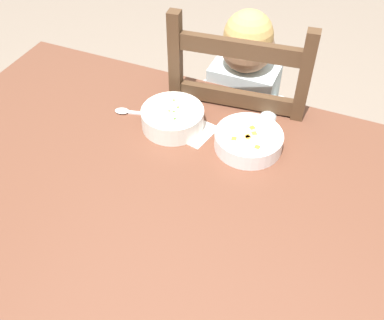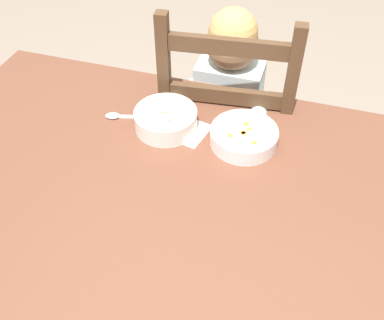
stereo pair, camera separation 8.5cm
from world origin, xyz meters
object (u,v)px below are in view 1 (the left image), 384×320
dining_table (186,213)px  child_figure (240,104)px  dining_chair (238,139)px  bowl_of_peas (173,118)px  spoon (129,112)px  bowl_of_carrots (249,140)px

dining_table → child_figure: bearing=92.7°
dining_table → dining_chair: dining_chair is taller
bowl_of_peas → spoon: 0.15m
child_figure → spoon: (-0.27, -0.29, 0.09)m
child_figure → spoon: child_figure is taller
bowl_of_peas → dining_table: bearing=-58.1°
spoon → bowl_of_carrots: bearing=-0.5°
dining_table → spoon: bearing=141.9°
child_figure → bowl_of_peas: 0.34m
dining_chair → dining_table: bearing=-88.0°
dining_table → bowl_of_carrots: bowl_of_carrots is taller
dining_chair → bowl_of_peas: bearing=-112.4°
dining_table → bowl_of_carrots: 0.27m
bowl_of_peas → spoon: bowl_of_peas is taller
dining_table → child_figure: (-0.02, 0.52, -0.00)m
child_figure → bowl_of_peas: bearing=-111.5°
bowl_of_peas → spoon: (-0.15, 0.00, -0.03)m
bowl_of_carrots → spoon: (-0.38, 0.00, -0.02)m
dining_chair → bowl_of_peas: (-0.12, -0.30, 0.28)m
bowl_of_carrots → spoon: bearing=179.5°
spoon → dining_chair: bearing=47.1°
dining_table → dining_chair: 0.55m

